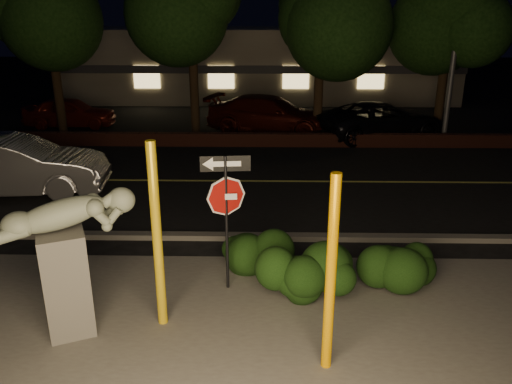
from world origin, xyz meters
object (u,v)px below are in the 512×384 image
yellow_pole_right (331,277)px  sculpture (65,250)px  signpost (226,197)px  parked_car_darkred (270,115)px  parked_car_dark (381,120)px  parked_car_red (70,112)px  yellow_pole_left (157,238)px  silver_sedan (14,166)px

yellow_pole_right → sculpture: size_ratio=1.27×
signpost → parked_car_darkred: bearing=80.6°
yellow_pole_right → parked_car_dark: (3.76, 14.16, -0.71)m
sculpture → parked_car_dark: sculpture is taller
sculpture → parked_car_red: 16.21m
yellow_pole_right → parked_car_dark: 14.67m
signpost → parked_car_darkred: (0.84, 12.88, -1.00)m
parked_car_red → parked_car_darkred: 8.90m
parked_car_darkred → parked_car_dark: bearing=-85.2°
yellow_pole_left → parked_car_dark: (6.27, 13.16, -0.79)m
silver_sedan → parked_car_darkred: silver_sedan is taller
sculpture → parked_car_dark: (7.60, 13.38, -0.67)m
silver_sedan → signpost: bearing=-135.1°
parked_car_darkred → yellow_pole_left: bearing=-172.1°
parked_car_darkred → parked_car_dark: size_ratio=1.03×
sculpture → silver_sedan: sculpture is taller
yellow_pole_left → parked_car_darkred: bearing=82.6°
parked_car_red → parked_car_dark: size_ratio=0.75×
parked_car_darkred → silver_sedan: bearing=153.6°
signpost → silver_sedan: signpost is taller
silver_sedan → sculpture: bearing=-154.6°
yellow_pole_right → parked_car_darkred: 15.03m
yellow_pole_right → silver_sedan: yellow_pole_right is taller
parked_car_red → parked_car_dark: 13.43m
sculpture → parked_car_red: sculpture is taller
sculpture → silver_sedan: bearing=97.9°
sculpture → parked_car_dark: 15.41m
parked_car_red → parked_car_dark: bearing=-99.8°
sculpture → yellow_pole_left: bearing=-14.3°
yellow_pole_left → parked_car_darkred: yellow_pole_left is taller
silver_sedan → parked_car_dark: bearing=-64.9°
yellow_pole_left → sculpture: 1.36m
signpost → parked_car_dark: signpost is taller
signpost → parked_car_dark: (5.30, 12.04, -1.05)m
yellow_pole_left → sculpture: (-1.34, -0.23, -0.11)m
sculpture → parked_car_dark: bearing=36.4°
yellow_pole_left → parked_car_red: size_ratio=0.77×
signpost → sculpture: bearing=-155.5°
yellow_pole_right → silver_sedan: size_ratio=0.59×
silver_sedan → parked_car_darkred: bearing=-48.3°
parked_car_red → parked_car_darkred: bearing=-98.3°
sculpture → signpost: bearing=6.2°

